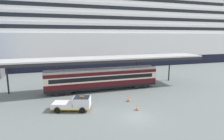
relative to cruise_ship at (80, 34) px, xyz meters
The scene contains 7 objects.
ground_plane 49.05m from the cruise_ship, 90.12° to the right, with size 400.00×400.00×0.00m, color slate.
cruise_ship is the anchor object (origin of this frame).
platform_canopy 34.97m from the cruise_ship, 91.61° to the right, with size 40.95×5.50×6.13m.
train_carriage 36.06m from the cruise_ship, 91.59° to the right, with size 20.82×2.81×4.11m.
service_truck 44.86m from the cruise_ship, 99.28° to the right, with size 5.57×3.60×2.02m.
traffic_cone_near 43.51m from the cruise_ship, 88.34° to the right, with size 0.36×0.36×0.75m.
traffic_cone_mid 46.98m from the cruise_ship, 88.73° to the right, with size 0.36×0.36×0.68m.
Camera 1 is at (-9.53, -20.00, 10.10)m, focal length 29.92 mm.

